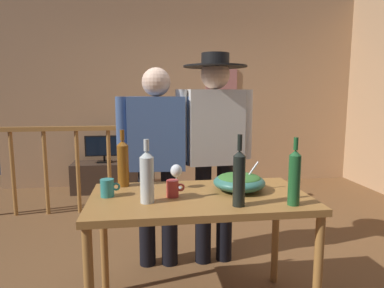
{
  "coord_description": "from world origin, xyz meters",
  "views": [
    {
      "loc": [
        -0.6,
        -2.61,
        1.38
      ],
      "look_at": [
        -0.28,
        -0.31,
        1.04
      ],
      "focal_mm": 32.02,
      "sensor_mm": 36.0,
      "label": 1
    }
  ],
  "objects_px": {
    "wine_bottle_amber": "(123,163)",
    "mug_red": "(173,188)",
    "stair_railing": "(144,158)",
    "person_standing_left": "(157,151)",
    "mug_teal": "(108,188)",
    "person_standing_right": "(215,139)",
    "wine_glass": "(176,172)",
    "serving_table": "(200,209)",
    "wine_bottle_green": "(294,177)",
    "wine_bottle_dark": "(239,177)",
    "framed_picture": "(221,82)",
    "tv_console": "(105,177)",
    "flat_screen_tv": "(104,147)",
    "wine_bottle_clear": "(147,176)",
    "salad_bowl": "(239,181)"
  },
  "relations": [
    {
      "from": "wine_bottle_amber",
      "to": "mug_red",
      "type": "relative_size",
      "value": 3.45
    },
    {
      "from": "stair_railing",
      "to": "person_standing_left",
      "type": "bearing_deg",
      "value": -85.07
    },
    {
      "from": "mug_teal",
      "to": "person_standing_left",
      "type": "bearing_deg",
      "value": 63.9
    },
    {
      "from": "stair_railing",
      "to": "person_standing_right",
      "type": "relative_size",
      "value": 1.73
    },
    {
      "from": "wine_glass",
      "to": "mug_teal",
      "type": "xyz_separation_m",
      "value": [
        -0.42,
        -0.12,
        -0.06
      ]
    },
    {
      "from": "mug_red",
      "to": "person_standing_right",
      "type": "bearing_deg",
      "value": 60.93
    },
    {
      "from": "serving_table",
      "to": "wine_bottle_green",
      "type": "relative_size",
      "value": 3.49
    },
    {
      "from": "stair_railing",
      "to": "wine_bottle_dark",
      "type": "height_order",
      "value": "wine_bottle_dark"
    },
    {
      "from": "wine_bottle_amber",
      "to": "stair_railing",
      "type": "bearing_deg",
      "value": 86.13
    },
    {
      "from": "wine_bottle_green",
      "to": "mug_teal",
      "type": "xyz_separation_m",
      "value": [
        -1.02,
        0.29,
        -0.1
      ]
    },
    {
      "from": "serving_table",
      "to": "mug_red",
      "type": "height_order",
      "value": "mug_red"
    },
    {
      "from": "framed_picture",
      "to": "stair_railing",
      "type": "distance_m",
      "value": 1.89
    },
    {
      "from": "mug_red",
      "to": "wine_glass",
      "type": "bearing_deg",
      "value": 78.52
    },
    {
      "from": "framed_picture",
      "to": "tv_console",
      "type": "height_order",
      "value": "framed_picture"
    },
    {
      "from": "flat_screen_tv",
      "to": "wine_bottle_clear",
      "type": "xyz_separation_m",
      "value": [
        0.59,
        -2.98,
        0.28
      ]
    },
    {
      "from": "wine_glass",
      "to": "mug_red",
      "type": "xyz_separation_m",
      "value": [
        -0.04,
        -0.18,
        -0.06
      ]
    },
    {
      "from": "mug_teal",
      "to": "serving_table",
      "type": "bearing_deg",
      "value": -4.81
    },
    {
      "from": "wine_bottle_green",
      "to": "wine_bottle_dark",
      "type": "xyz_separation_m",
      "value": [
        -0.3,
        0.02,
        0.0
      ]
    },
    {
      "from": "wine_bottle_dark",
      "to": "mug_red",
      "type": "xyz_separation_m",
      "value": [
        -0.34,
        0.21,
        -0.11
      ]
    },
    {
      "from": "wine_glass",
      "to": "mug_red",
      "type": "height_order",
      "value": "wine_glass"
    },
    {
      "from": "person_standing_left",
      "to": "mug_teal",
      "type": "bearing_deg",
      "value": 68.49
    },
    {
      "from": "mug_teal",
      "to": "wine_bottle_amber",
      "type": "bearing_deg",
      "value": 70.78
    },
    {
      "from": "wine_glass",
      "to": "wine_bottle_green",
      "type": "bearing_deg",
      "value": -34.35
    },
    {
      "from": "framed_picture",
      "to": "flat_screen_tv",
      "type": "relative_size",
      "value": 0.95
    },
    {
      "from": "tv_console",
      "to": "wine_bottle_dark",
      "type": "distance_m",
      "value": 3.39
    },
    {
      "from": "wine_glass",
      "to": "person_standing_right",
      "type": "bearing_deg",
      "value": 55.95
    },
    {
      "from": "tv_console",
      "to": "wine_glass",
      "type": "distance_m",
      "value": 2.93
    },
    {
      "from": "salad_bowl",
      "to": "wine_bottle_green",
      "type": "distance_m",
      "value": 0.39
    },
    {
      "from": "person_standing_left",
      "to": "wine_bottle_clear",
      "type": "bearing_deg",
      "value": 88.5
    },
    {
      "from": "tv_console",
      "to": "mug_red",
      "type": "distance_m",
      "value": 3.08
    },
    {
      "from": "wine_bottle_amber",
      "to": "person_standing_left",
      "type": "height_order",
      "value": "person_standing_left"
    },
    {
      "from": "wine_glass",
      "to": "wine_bottle_green",
      "type": "relative_size",
      "value": 0.42
    },
    {
      "from": "wine_glass",
      "to": "wine_bottle_amber",
      "type": "xyz_separation_m",
      "value": [
        -0.34,
        0.1,
        0.05
      ]
    },
    {
      "from": "stair_railing",
      "to": "wine_glass",
      "type": "distance_m",
      "value": 1.9
    },
    {
      "from": "serving_table",
      "to": "wine_bottle_dark",
      "type": "relative_size",
      "value": 3.33
    },
    {
      "from": "wine_bottle_amber",
      "to": "mug_red",
      "type": "height_order",
      "value": "wine_bottle_amber"
    },
    {
      "from": "stair_railing",
      "to": "mug_red",
      "type": "height_order",
      "value": "stair_railing"
    },
    {
      "from": "salad_bowl",
      "to": "wine_bottle_clear",
      "type": "xyz_separation_m",
      "value": [
        -0.57,
        -0.16,
        0.09
      ]
    },
    {
      "from": "wine_glass",
      "to": "wine_bottle_dark",
      "type": "bearing_deg",
      "value": -52.09
    },
    {
      "from": "wine_bottle_dark",
      "to": "mug_teal",
      "type": "xyz_separation_m",
      "value": [
        -0.72,
        0.27,
        -0.11
      ]
    },
    {
      "from": "wine_bottle_clear",
      "to": "person_standing_right",
      "type": "xyz_separation_m",
      "value": [
        0.54,
        0.78,
        0.09
      ]
    },
    {
      "from": "serving_table",
      "to": "framed_picture",
      "type": "bearing_deg",
      "value": 75.34
    },
    {
      "from": "wine_bottle_dark",
      "to": "person_standing_left",
      "type": "xyz_separation_m",
      "value": [
        -0.4,
        0.91,
        -0.0
      ]
    },
    {
      "from": "wine_bottle_amber",
      "to": "salad_bowl",
      "type": "bearing_deg",
      "value": -15.8
    },
    {
      "from": "wine_bottle_clear",
      "to": "mug_red",
      "type": "xyz_separation_m",
      "value": [
        0.15,
        0.09,
        -0.1
      ]
    },
    {
      "from": "tv_console",
      "to": "stair_railing",
      "type": "bearing_deg",
      "value": -57.58
    },
    {
      "from": "wine_bottle_clear",
      "to": "wine_bottle_amber",
      "type": "distance_m",
      "value": 0.4
    },
    {
      "from": "wine_bottle_green",
      "to": "wine_bottle_dark",
      "type": "height_order",
      "value": "wine_bottle_dark"
    },
    {
      "from": "framed_picture",
      "to": "wine_bottle_dark",
      "type": "height_order",
      "value": "framed_picture"
    },
    {
      "from": "salad_bowl",
      "to": "mug_red",
      "type": "xyz_separation_m",
      "value": [
        -0.42,
        -0.08,
        -0.01
      ]
    }
  ]
}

